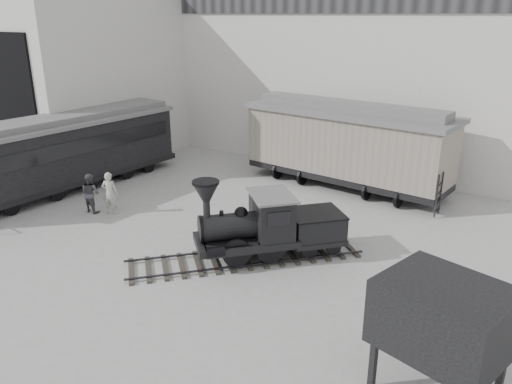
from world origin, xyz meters
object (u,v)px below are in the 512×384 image
Objects in this scene: passenger_coach at (68,152)px; visitor_b at (90,193)px; locomotive at (264,229)px; boxcar at (347,143)px; coal_hopper at (442,326)px; visitor_a at (110,193)px.

passenger_coach is 7.46× the size of visitor_b.
locomotive is 8.71m from boxcar.
locomotive is 0.69× the size of boxcar.
visitor_a is at bearing -178.93° from coal_hopper.
visitor_a is 0.93m from visitor_b.
passenger_coach is 18.93m from coal_hopper.
coal_hopper is at bearing -10.56° from passenger_coach.
passenger_coach reaches higher than visitor_a.
boxcar is at bearing -133.31° from visitor_b.
passenger_coach is 4.23× the size of coal_hopper.
visitor_b is at bearing -125.16° from boxcar.
coal_hopper is (15.10, -3.27, 0.95)m from visitor_b.
boxcar is 5.65× the size of visitor_a.
coal_hopper is (7.36, -12.21, -0.38)m from boxcar.
visitor_b is (-7.73, -8.94, -1.33)m from boxcar.
visitor_b is (-0.88, -0.29, -0.07)m from visitor_a.
boxcar is at bearing 137.65° from locomotive.
locomotive is 4.24× the size of visitor_b.
boxcar reaches higher than coal_hopper.
locomotive is 8.43m from visitor_b.
coal_hopper reaches higher than visitor_b.
locomotive is 2.40× the size of coal_hopper.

